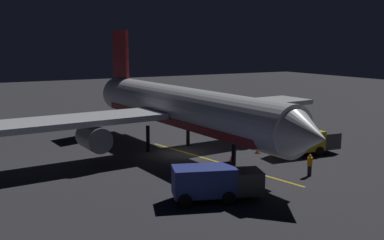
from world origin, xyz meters
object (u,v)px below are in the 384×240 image
baggage_truck (213,183)px  catering_truck (304,142)px  traffic_cone_under_wing (258,151)px  traffic_cone_near_left (231,159)px  airliner (178,109)px  ground_crew_worker (310,165)px  traffic_cone_near_right (229,177)px

baggage_truck → catering_truck: bearing=-154.9°
traffic_cone_under_wing → traffic_cone_near_left: bearing=19.4°
baggage_truck → airliner: bearing=-107.5°
catering_truck → traffic_cone_near_left: size_ratio=12.08×
airliner → traffic_cone_under_wing: bearing=148.7°
baggage_truck → ground_crew_worker: size_ratio=3.56×
traffic_cone_near_right → traffic_cone_under_wing: size_ratio=1.00×
airliner → catering_truck: 12.05m
catering_truck → traffic_cone_near_left: 7.43m
catering_truck → ground_crew_worker: size_ratio=3.82×
traffic_cone_near_left → traffic_cone_near_right: (3.13, 4.40, 0.00)m
airliner → traffic_cone_near_left: (-2.47, 5.26, -3.95)m
airliner → catering_truck: size_ratio=5.28×
baggage_truck → traffic_cone_near_right: (-3.41, -3.24, -0.95)m
ground_crew_worker → traffic_cone_near_right: (6.04, -2.14, -0.64)m
ground_crew_worker → traffic_cone_near_right: ground_crew_worker is taller
traffic_cone_near_right → ground_crew_worker: bearing=160.5°
airliner → traffic_cone_near_right: 10.45m
airliner → traffic_cone_near_right: (0.66, 9.66, -3.95)m
airliner → ground_crew_worker: 13.38m
ground_crew_worker → traffic_cone_near_left: size_ratio=3.16×
ground_crew_worker → traffic_cone_under_wing: 8.00m
baggage_truck → traffic_cone_under_wing: baggage_truck is taller
airliner → catering_truck: (-9.74, 6.42, -3.01)m
catering_truck → traffic_cone_near_right: (10.41, 3.24, -0.94)m
baggage_truck → traffic_cone_near_left: 10.10m
ground_crew_worker → traffic_cone_near_right: 6.44m
ground_crew_worker → traffic_cone_near_left: (2.91, -6.54, -0.64)m
baggage_truck → traffic_cone_under_wing: bearing=-139.2°
traffic_cone_near_right → traffic_cone_under_wing: bearing=-140.6°
traffic_cone_near_left → traffic_cone_near_right: 5.40m
traffic_cone_near_left → traffic_cone_under_wing: size_ratio=1.00×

